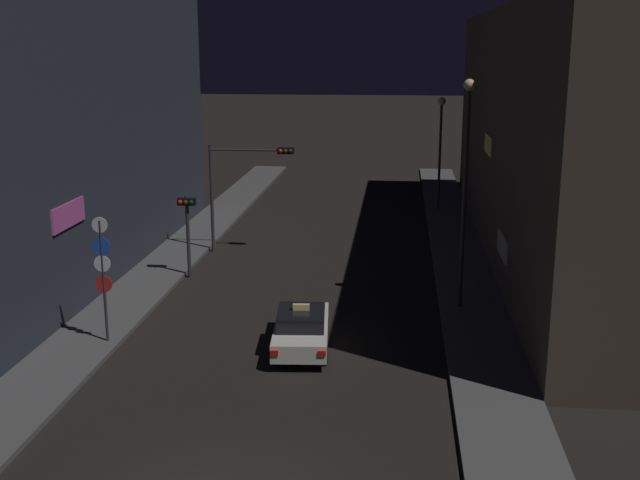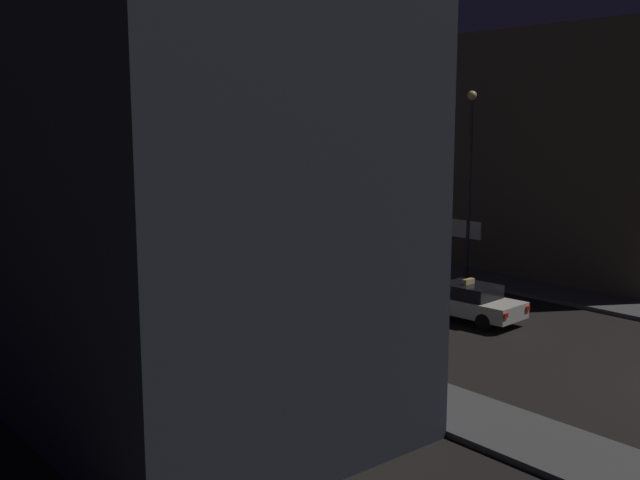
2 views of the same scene
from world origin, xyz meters
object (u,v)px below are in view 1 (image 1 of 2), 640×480
traffic_light_overhead (242,175)px  sign_pole_left (103,269)px  traffic_light_left_kerb (187,219)px  taxi (301,328)px  street_lamp_near_block (466,170)px  street_lamp_far_block (441,133)px

traffic_light_overhead → sign_pole_left: 13.12m
sign_pole_left → traffic_light_left_kerb: bearing=85.2°
taxi → street_lamp_near_block: 8.76m
sign_pole_left → street_lamp_far_block: street_lamp_far_block is taller
sign_pole_left → street_lamp_near_block: 13.66m
taxi → traffic_light_left_kerb: bearing=127.4°
taxi → street_lamp_near_block: bearing=39.1°
traffic_light_overhead → street_lamp_far_block: (10.14, 11.17, 0.96)m
street_lamp_near_block → street_lamp_far_block: size_ratio=1.27×
sign_pole_left → street_lamp_far_block: bearing=62.7°
taxi → sign_pole_left: sign_pole_left is taller
street_lamp_near_block → street_lamp_far_block: 19.09m
sign_pole_left → traffic_light_overhead: bearing=80.0°
traffic_light_overhead → sign_pole_left: size_ratio=1.23×
taxi → street_lamp_far_block: bearing=76.5°
taxi → traffic_light_overhead: bearing=109.6°
taxi → traffic_light_left_kerb: 10.14m
sign_pole_left → street_lamp_near_block: size_ratio=0.50×
traffic_light_overhead → street_lamp_near_block: size_ratio=0.62×
traffic_light_left_kerb → street_lamp_near_block: street_lamp_near_block is taller
sign_pole_left → street_lamp_near_block: street_lamp_near_block is taller
taxi → sign_pole_left: size_ratio=1.04×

